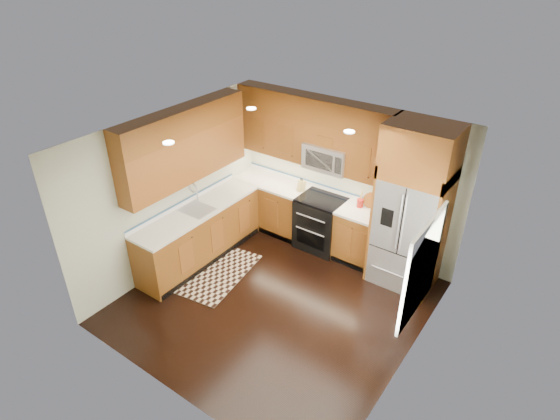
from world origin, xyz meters
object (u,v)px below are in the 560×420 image
Objects in this scene: range at (320,223)px; utensil_crock at (360,201)px; refrigerator at (412,208)px; rug at (217,272)px; knife_block at (301,186)px.

range is 0.87m from utensil_crock.
rug is at bearing -147.26° from refrigerator.
refrigerator is at bearing 24.36° from rug.
range is at bearing 178.60° from refrigerator.
rug is 6.05× the size of knife_block.
rug is at bearing -106.74° from knife_block.
utensil_crock is at bearing 39.89° from rug.
utensil_crock reaches higher than knife_block.
knife_block is (-1.99, 0.09, -0.26)m from refrigerator.
knife_block reaches higher than range.
knife_block reaches higher than rug.
utensil_crock is (1.08, 0.09, 0.00)m from knife_block.
range is at bearing -6.52° from knife_block.
rug is (-0.95, -1.65, -0.46)m from range.
rug is 2.61m from utensil_crock.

